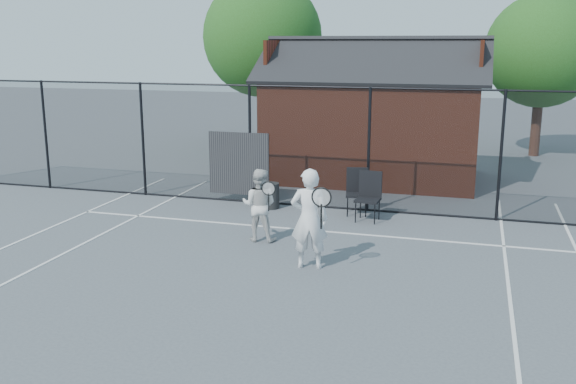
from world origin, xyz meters
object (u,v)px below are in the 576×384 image
(player_front, at_px, (309,219))
(chair_left, at_px, (357,193))
(clubhouse, at_px, (374,125))
(player_back, at_px, (259,205))
(chair_right, at_px, (368,198))
(waste_bin, at_px, (270,196))

(player_front, distance_m, chair_left, 3.91)
(clubhouse, bearing_deg, player_front, -88.96)
(player_back, xyz_separation_m, chair_left, (1.56, 2.58, -0.22))
(chair_right, bearing_deg, waste_bin, 173.20)
(clubhouse, height_order, chair_left, clubhouse)
(player_back, xyz_separation_m, waste_bin, (-0.59, 2.58, -0.44))
(player_back, bearing_deg, chair_left, 58.83)
(clubhouse, distance_m, player_back, 7.14)
(player_back, distance_m, chair_right, 2.83)
(clubhouse, height_order, player_front, clubhouse)
(chair_right, bearing_deg, chair_left, 128.88)
(clubhouse, bearing_deg, chair_left, -85.92)
(player_back, xyz_separation_m, chair_right, (1.90, 2.08, -0.20))
(player_front, xyz_separation_m, chair_left, (0.16, 3.89, -0.39))
(clubhouse, bearing_deg, chair_right, -82.38)
(player_back, distance_m, waste_bin, 2.68)
(clubhouse, xyz_separation_m, waste_bin, (-1.84, -4.40, -1.29))
(chair_right, distance_m, waste_bin, 2.56)
(player_back, bearing_deg, clubhouse, 79.87)
(clubhouse, relative_size, waste_bin, 10.29)
(clubhouse, xyz_separation_m, chair_right, (0.66, -4.90, -1.05))
(player_back, bearing_deg, player_front, -43.17)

